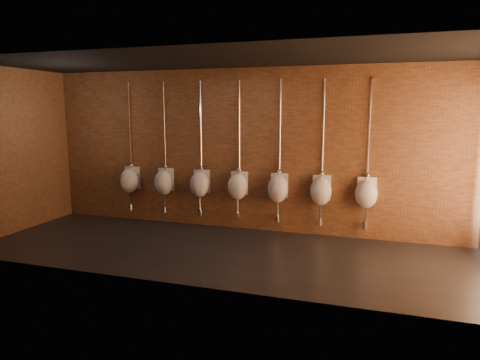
{
  "coord_description": "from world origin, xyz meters",
  "views": [
    {
      "loc": [
        2.46,
        -6.6,
        2.38
      ],
      "look_at": [
        0.08,
        0.9,
        1.1
      ],
      "focal_mm": 32.0,
      "sensor_mm": 36.0,
      "label": 1
    }
  ],
  "objects_px": {
    "urinal_3": "(238,186)",
    "urinal_5": "(321,190)",
    "urinal_4": "(278,188)",
    "urinal_6": "(366,193)",
    "urinal_1": "(164,182)",
    "urinal_2": "(200,184)",
    "urinal_0": "(130,180)"
  },
  "relations": [
    {
      "from": "urinal_0",
      "to": "urinal_3",
      "type": "distance_m",
      "value": 2.46
    },
    {
      "from": "urinal_1",
      "to": "urinal_5",
      "type": "distance_m",
      "value": 3.28
    },
    {
      "from": "urinal_0",
      "to": "urinal_6",
      "type": "relative_size",
      "value": 1.0
    },
    {
      "from": "urinal_0",
      "to": "urinal_2",
      "type": "height_order",
      "value": "same"
    },
    {
      "from": "urinal_0",
      "to": "urinal_2",
      "type": "xyz_separation_m",
      "value": [
        1.64,
        0.0,
        0.0
      ]
    },
    {
      "from": "urinal_3",
      "to": "urinal_5",
      "type": "bearing_deg",
      "value": 0.0
    },
    {
      "from": "urinal_0",
      "to": "urinal_1",
      "type": "xyz_separation_m",
      "value": [
        0.82,
        0.0,
        0.0
      ]
    },
    {
      "from": "urinal_6",
      "to": "urinal_4",
      "type": "bearing_deg",
      "value": 180.0
    },
    {
      "from": "urinal_4",
      "to": "urinal_1",
      "type": "bearing_deg",
      "value": 180.0
    },
    {
      "from": "urinal_2",
      "to": "urinal_5",
      "type": "xyz_separation_m",
      "value": [
        2.46,
        0.0,
        0.0
      ]
    },
    {
      "from": "urinal_2",
      "to": "urinal_6",
      "type": "height_order",
      "value": "same"
    },
    {
      "from": "urinal_0",
      "to": "urinal_1",
      "type": "distance_m",
      "value": 0.82
    },
    {
      "from": "urinal_3",
      "to": "urinal_4",
      "type": "distance_m",
      "value": 0.82
    },
    {
      "from": "urinal_4",
      "to": "urinal_6",
      "type": "height_order",
      "value": "same"
    },
    {
      "from": "urinal_2",
      "to": "urinal_5",
      "type": "bearing_deg",
      "value": 0.0
    },
    {
      "from": "urinal_3",
      "to": "urinal_5",
      "type": "distance_m",
      "value": 1.64
    },
    {
      "from": "urinal_1",
      "to": "urinal_2",
      "type": "xyz_separation_m",
      "value": [
        0.82,
        0.0,
        0.0
      ]
    },
    {
      "from": "urinal_2",
      "to": "urinal_6",
      "type": "distance_m",
      "value": 3.28
    },
    {
      "from": "urinal_0",
      "to": "urinal_2",
      "type": "distance_m",
      "value": 1.64
    },
    {
      "from": "urinal_0",
      "to": "urinal_4",
      "type": "height_order",
      "value": "same"
    },
    {
      "from": "urinal_4",
      "to": "urinal_5",
      "type": "xyz_separation_m",
      "value": [
        0.82,
        0.0,
        0.0
      ]
    },
    {
      "from": "urinal_0",
      "to": "urinal_4",
      "type": "xyz_separation_m",
      "value": [
        3.28,
        0.0,
        0.0
      ]
    },
    {
      "from": "urinal_5",
      "to": "urinal_3",
      "type": "bearing_deg",
      "value": 180.0
    },
    {
      "from": "urinal_4",
      "to": "urinal_6",
      "type": "xyz_separation_m",
      "value": [
        1.64,
        0.0,
        0.0
      ]
    },
    {
      "from": "urinal_3",
      "to": "urinal_4",
      "type": "height_order",
      "value": "same"
    },
    {
      "from": "urinal_5",
      "to": "urinal_0",
      "type": "bearing_deg",
      "value": 180.0
    },
    {
      "from": "urinal_1",
      "to": "urinal_3",
      "type": "distance_m",
      "value": 1.64
    },
    {
      "from": "urinal_0",
      "to": "urinal_5",
      "type": "xyz_separation_m",
      "value": [
        4.09,
        0.0,
        0.0
      ]
    },
    {
      "from": "urinal_2",
      "to": "urinal_6",
      "type": "bearing_deg",
      "value": 0.0
    },
    {
      "from": "urinal_0",
      "to": "urinal_6",
      "type": "bearing_deg",
      "value": 0.0
    },
    {
      "from": "urinal_0",
      "to": "urinal_6",
      "type": "height_order",
      "value": "same"
    },
    {
      "from": "urinal_0",
      "to": "urinal_2",
      "type": "bearing_deg",
      "value": 0.0
    }
  ]
}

